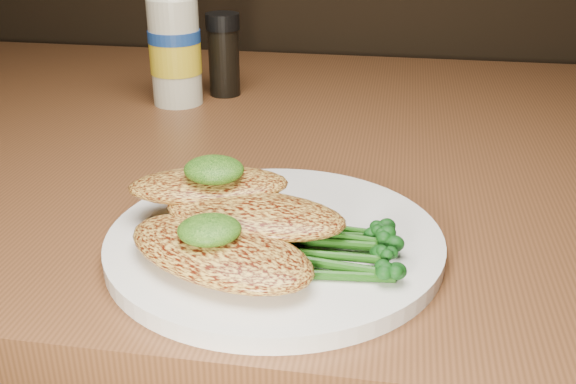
# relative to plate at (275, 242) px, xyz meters

# --- Properties ---
(plate) EXTENTS (0.26, 0.26, 0.01)m
(plate) POSITION_rel_plate_xyz_m (0.00, 0.00, 0.00)
(plate) COLOR white
(plate) RESTS_ON dining_table
(chicken_front) EXTENTS (0.17, 0.14, 0.02)m
(chicken_front) POSITION_rel_plate_xyz_m (-0.03, -0.05, 0.02)
(chicken_front) COLOR gold
(chicken_front) RESTS_ON plate
(chicken_mid) EXTENTS (0.15, 0.09, 0.02)m
(chicken_mid) POSITION_rel_plate_xyz_m (-0.01, -0.01, 0.03)
(chicken_mid) COLOR gold
(chicken_mid) RESTS_ON plate
(chicken_back) EXTENTS (0.14, 0.10, 0.02)m
(chicken_back) POSITION_rel_plate_xyz_m (-0.06, 0.02, 0.03)
(chicken_back) COLOR gold
(chicken_back) RESTS_ON plate
(pesto_front) EXTENTS (0.05, 0.05, 0.02)m
(pesto_front) POSITION_rel_plate_xyz_m (-0.04, -0.06, 0.04)
(pesto_front) COLOR black
(pesto_front) RESTS_ON chicken_front
(pesto_back) EXTENTS (0.06, 0.05, 0.02)m
(pesto_back) POSITION_rel_plate_xyz_m (-0.05, 0.02, 0.05)
(pesto_back) COLOR black
(pesto_back) RESTS_ON chicken_back
(broccolini_bundle) EXTENTS (0.14, 0.11, 0.02)m
(broccolini_bundle) POSITION_rel_plate_xyz_m (0.04, -0.02, 0.02)
(broccolini_bundle) COLOR #194A10
(broccolini_bundle) RESTS_ON plate
(mayo_bottle) EXTENTS (0.09, 0.09, 0.19)m
(mayo_bottle) POSITION_rel_plate_xyz_m (-0.20, 0.36, 0.09)
(mayo_bottle) COLOR beige
(mayo_bottle) RESTS_ON dining_table
(pepper_grinder) EXTENTS (0.05, 0.05, 0.11)m
(pepper_grinder) POSITION_rel_plate_xyz_m (-0.15, 0.40, 0.05)
(pepper_grinder) COLOR black
(pepper_grinder) RESTS_ON dining_table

